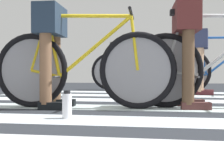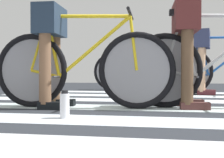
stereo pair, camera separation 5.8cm
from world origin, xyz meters
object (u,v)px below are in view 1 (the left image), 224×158
bicycle_1_of_4 (83,67)px  bicycle_4_of_4 (134,70)px  cyclist_1_of_4 (51,42)px  cyclist_2_of_4 (186,40)px  bicycle_2_of_4 (220,67)px  cyclist_3_of_4 (201,53)px  bicycle_3_of_4 (222,70)px  water_bottle (67,105)px

bicycle_1_of_4 → bicycle_4_of_4: bearing=83.3°
cyclist_1_of_4 → bicycle_4_of_4: cyclist_1_of_4 is taller
cyclist_1_of_4 → cyclist_2_of_4: cyclist_2_of_4 is taller
bicycle_2_of_4 → bicycle_1_of_4: bearing=-175.0°
bicycle_1_of_4 → cyclist_1_of_4: bearing=-180.0°
cyclist_3_of_4 → bicycle_2_of_4: bearing=-82.2°
bicycle_3_of_4 → cyclist_3_of_4: bearing=-180.0°
cyclist_2_of_4 → bicycle_4_of_4: bearing=101.0°
bicycle_4_of_4 → bicycle_2_of_4: bearing=-61.8°
cyclist_1_of_4 → bicycle_2_of_4: bearing=5.3°
cyclist_1_of_4 → water_bottle: 0.91m
cyclist_2_of_4 → bicycle_2_of_4: bearing=0.0°
cyclist_3_of_4 → water_bottle: 3.04m
cyclist_2_of_4 → bicycle_4_of_4: cyclist_2_of_4 is taller
cyclist_1_of_4 → water_bottle: cyclist_1_of_4 is taller
water_bottle → bicycle_4_of_4: bearing=86.8°
cyclist_3_of_4 → bicycle_4_of_4: bearing=150.7°
bicycle_1_of_4 → water_bottle: 0.71m
cyclist_2_of_4 → bicycle_3_of_4: 1.95m
cyclist_1_of_4 → bicycle_2_of_4: size_ratio=0.56×
cyclist_1_of_4 → bicycle_4_of_4: size_ratio=0.56×
bicycle_3_of_4 → bicycle_4_of_4: size_ratio=0.99×
bicycle_3_of_4 → cyclist_3_of_4: 0.40m
bicycle_1_of_4 → cyclist_2_of_4: bearing=8.1°
bicycle_1_of_4 → cyclist_1_of_4: cyclist_1_of_4 is taller
cyclist_2_of_4 → cyclist_3_of_4: bearing=74.7°
cyclist_2_of_4 → water_bottle: (-0.92, -0.82, -0.55)m
bicycle_1_of_4 → bicycle_3_of_4: size_ratio=1.01×
bicycle_2_of_4 → bicycle_4_of_4: size_ratio=1.01×
bicycle_2_of_4 → water_bottle: bearing=-149.1°
cyclist_3_of_4 → bicycle_4_of_4: cyclist_3_of_4 is taller
bicycle_2_of_4 → cyclist_3_of_4: size_ratio=1.75×
bicycle_1_of_4 → cyclist_1_of_4: (-0.31, -0.01, 0.24)m
cyclist_1_of_4 → bicycle_1_of_4: bearing=0.0°
cyclist_1_of_4 → cyclist_3_of_4: (1.67, 2.04, 0.01)m
bicycle_2_of_4 → cyclist_2_of_4: size_ratio=1.74×
bicycle_4_of_4 → water_bottle: bearing=-85.4°
bicycle_2_of_4 → cyclist_3_of_4: cyclist_3_of_4 is taller
cyclist_2_of_4 → bicycle_4_of_4: (-0.72, 2.78, -0.26)m
bicycle_2_of_4 → cyclist_3_of_4: bearing=84.0°
bicycle_1_of_4 → bicycle_4_of_4: 2.96m
bicycle_2_of_4 → water_bottle: bicycle_2_of_4 is taller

